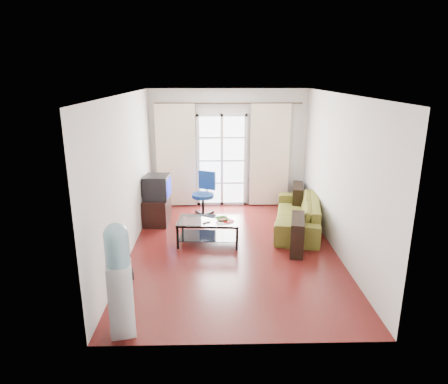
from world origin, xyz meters
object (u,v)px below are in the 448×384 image
object	(u,v)px
tv_stand	(157,211)
water_cooler	(119,278)
sofa	(297,214)
coffee_table	(209,228)
task_chair	(204,204)
crt_tv	(156,187)

from	to	relation	value
tv_stand	water_cooler	xyz separation A→B (m)	(0.09, -3.71, 0.47)
tv_stand	water_cooler	size ratio (longest dim) A/B	0.52
sofa	tv_stand	xyz separation A→B (m)	(-2.87, 0.37, -0.04)
coffee_table	task_chair	world-z (taller)	task_chair
coffee_table	tv_stand	world-z (taller)	tv_stand
task_chair	water_cooler	distance (m)	4.20
crt_tv	tv_stand	bearing A→B (deg)	-84.11
crt_tv	water_cooler	world-z (taller)	water_cooler
crt_tv	water_cooler	xyz separation A→B (m)	(0.09, -3.73, -0.04)
tv_stand	crt_tv	size ratio (longest dim) A/B	1.29
tv_stand	water_cooler	bearing A→B (deg)	-85.75
sofa	water_cooler	world-z (taller)	water_cooler
coffee_table	water_cooler	size ratio (longest dim) A/B	0.82
sofa	water_cooler	bearing A→B (deg)	-28.17
coffee_table	tv_stand	xyz separation A→B (m)	(-1.09, 1.07, -0.02)
coffee_table	crt_tv	distance (m)	1.61
tv_stand	water_cooler	distance (m)	3.74
coffee_table	water_cooler	world-z (taller)	water_cooler
coffee_table	tv_stand	bearing A→B (deg)	135.65
task_chair	tv_stand	bearing A→B (deg)	-134.44
sofa	coffee_table	distance (m)	1.91
crt_tv	water_cooler	distance (m)	3.73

